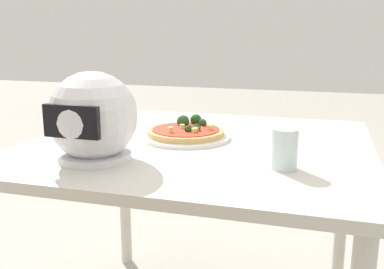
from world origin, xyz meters
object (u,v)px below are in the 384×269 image
dining_table (198,166)px  motorcycle_helmet (93,118)px  pizza (187,131)px  drinking_glass (284,149)px

dining_table → motorcycle_helmet: 0.41m
pizza → drinking_glass: (-0.34, 0.25, 0.03)m
dining_table → pizza: 0.13m
dining_table → motorcycle_helmet: motorcycle_helmet is taller
motorcycle_helmet → drinking_glass: size_ratio=2.31×
dining_table → drinking_glass: size_ratio=10.10×
pizza → motorcycle_helmet: size_ratio=1.03×
motorcycle_helmet → drinking_glass: bearing=-172.6°
dining_table → drinking_glass: drinking_glass is taller
dining_table → drinking_glass: 0.38m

